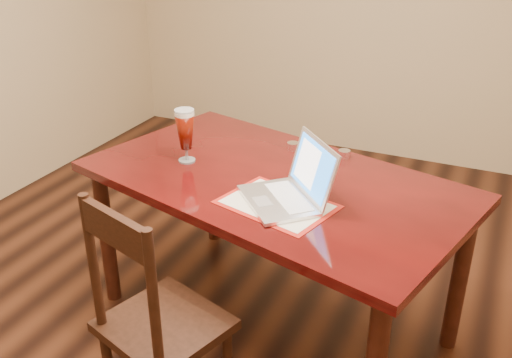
% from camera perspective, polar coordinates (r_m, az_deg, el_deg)
% --- Properties ---
extents(ground, '(5.00, 5.00, 0.00)m').
position_cam_1_polar(ground, '(3.09, -0.74, -13.95)').
color(ground, black).
rests_on(ground, ground).
extents(dining_table, '(1.96, 1.41, 1.10)m').
position_cam_1_polar(dining_table, '(2.69, 1.62, -1.68)').
color(dining_table, '#480A09').
rests_on(dining_table, ground).
extents(dining_chair, '(0.55, 0.54, 1.05)m').
position_cam_1_polar(dining_chair, '(2.34, -9.91, -13.98)').
color(dining_chair, black).
rests_on(dining_chair, ground).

